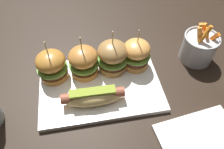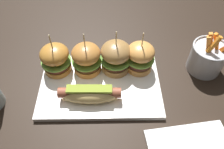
% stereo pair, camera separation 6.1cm
% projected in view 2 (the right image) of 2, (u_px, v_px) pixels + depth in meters
% --- Properties ---
extents(ground_plane, '(3.00, 3.00, 0.00)m').
position_uv_depth(ground_plane, '(100.00, 86.00, 0.65)').
color(ground_plane, black).
extents(platter_main, '(0.35, 0.23, 0.01)m').
position_uv_depth(platter_main, '(100.00, 85.00, 0.65)').
color(platter_main, white).
rests_on(platter_main, ground).
extents(hot_dog, '(0.17, 0.06, 0.05)m').
position_uv_depth(hot_dog, '(90.00, 93.00, 0.59)').
color(hot_dog, tan).
rests_on(hot_dog, platter_main).
extents(slider_far_left, '(0.09, 0.09, 0.14)m').
position_uv_depth(slider_far_left, '(56.00, 59.00, 0.64)').
color(slider_far_left, '#B1752E').
rests_on(slider_far_left, platter_main).
extents(slider_center_left, '(0.09, 0.09, 0.14)m').
position_uv_depth(slider_center_left, '(87.00, 58.00, 0.64)').
color(slider_center_left, '#B27334').
rests_on(slider_center_left, platter_main).
extents(slider_center_right, '(0.09, 0.09, 0.14)m').
position_uv_depth(slider_center_right, '(116.00, 57.00, 0.64)').
color(slider_center_right, olive).
rests_on(slider_center_right, platter_main).
extents(slider_far_right, '(0.09, 0.09, 0.14)m').
position_uv_depth(slider_far_right, '(140.00, 57.00, 0.65)').
color(slider_far_right, '#D49045').
rests_on(slider_far_right, platter_main).
extents(fries_bucket, '(0.11, 0.11, 0.14)m').
position_uv_depth(fries_bucket, '(207.00, 57.00, 0.66)').
color(fries_bucket, '#B7BABF').
rests_on(fries_bucket, ground).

